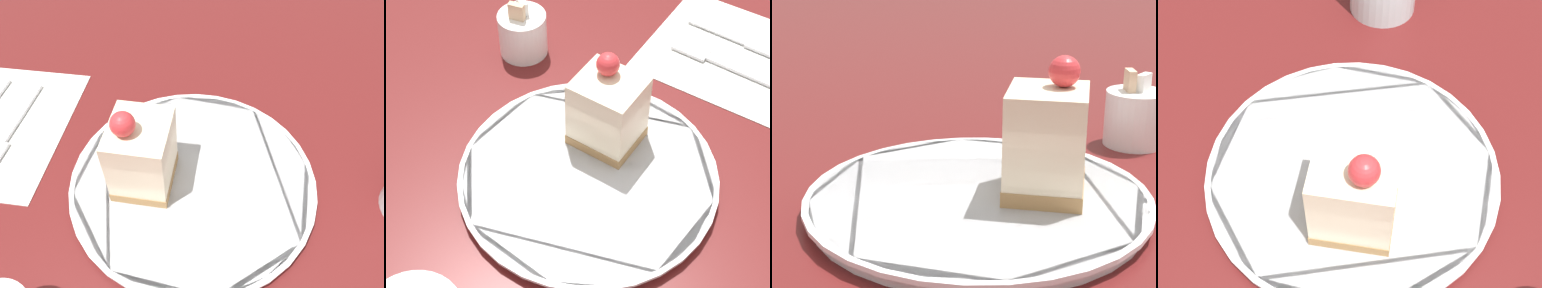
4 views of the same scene
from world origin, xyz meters
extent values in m
plane|color=#5B1919|center=(0.00, 0.00, 0.00)|extent=(4.00, 4.00, 0.00)
cylinder|color=white|center=(-0.03, 0.01, 0.01)|extent=(0.27, 0.27, 0.01)
cylinder|color=white|center=(-0.03, 0.01, 0.01)|extent=(0.28, 0.28, 0.00)
cube|color=#9E7547|center=(0.02, 0.02, 0.02)|extent=(0.07, 0.08, 0.01)
cube|color=beige|center=(0.02, 0.02, 0.06)|extent=(0.07, 0.07, 0.07)
sphere|color=red|center=(0.03, 0.03, 0.11)|extent=(0.03, 0.03, 0.03)
cylinder|color=white|center=(0.09, 0.20, 0.03)|extent=(0.06, 0.06, 0.06)
cube|color=#D8B28C|center=(0.08, 0.20, 0.07)|extent=(0.01, 0.02, 0.02)
cube|color=white|center=(0.09, 0.21, 0.07)|extent=(0.02, 0.02, 0.02)
camera|label=1|loc=(-0.09, 0.25, 0.37)|focal=35.00mm
camera|label=2|loc=(-0.37, -0.25, 0.56)|focal=60.00mm
camera|label=3|loc=(0.09, -0.46, 0.22)|focal=60.00mm
camera|label=4|loc=(0.24, 0.07, 0.44)|focal=50.00mm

